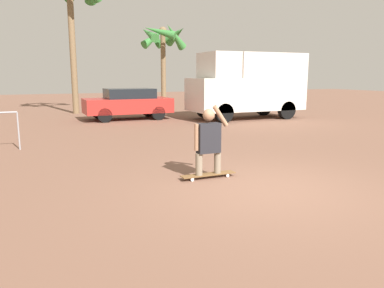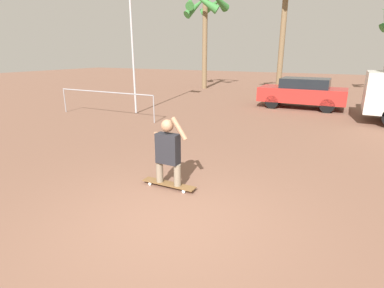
# 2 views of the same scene
# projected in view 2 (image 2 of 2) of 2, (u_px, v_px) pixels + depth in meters

# --- Properties ---
(ground_plane) EXTENTS (80.00, 80.00, 0.00)m
(ground_plane) POSITION_uv_depth(u_px,v_px,m) (169.00, 220.00, 4.84)
(ground_plane) COLOR brown
(skateboard) EXTENTS (1.14, 0.22, 0.08)m
(skateboard) POSITION_uv_depth(u_px,v_px,m) (169.00, 184.00, 6.01)
(skateboard) COLOR brown
(skateboard) RESTS_ON ground_plane
(person_skateboarder) EXTENTS (0.74, 0.24, 1.38)m
(person_skateboarder) POSITION_uv_depth(u_px,v_px,m) (168.00, 149.00, 5.80)
(person_skateboarder) COLOR gray
(person_skateboarder) RESTS_ON skateboard
(parked_car_red) EXTENTS (3.99, 1.84, 1.44)m
(parked_car_red) POSITION_uv_depth(u_px,v_px,m) (303.00, 92.00, 14.57)
(parked_car_red) COLOR black
(parked_car_red) RESTS_ON ground_plane
(palm_tree_far_left) EXTENTS (3.27, 3.23, 6.81)m
(palm_tree_far_left) POSITION_uv_depth(u_px,v_px,m) (204.00, 10.00, 21.37)
(palm_tree_far_left) COLOR brown
(palm_tree_far_left) RESTS_ON ground_plane
(flagpole) EXTENTS (0.86, 0.12, 7.81)m
(flagpole) POSITION_uv_depth(u_px,v_px,m) (131.00, 7.00, 12.18)
(flagpole) COLOR #B7B7BC
(flagpole) RESTS_ON ground_plane
(plaza_railing_segment) EXTENTS (4.90, 0.05, 1.08)m
(plaza_railing_segment) POSITION_uv_depth(u_px,v_px,m) (105.00, 95.00, 12.41)
(plaza_railing_segment) COLOR #99999E
(plaza_railing_segment) RESTS_ON ground_plane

